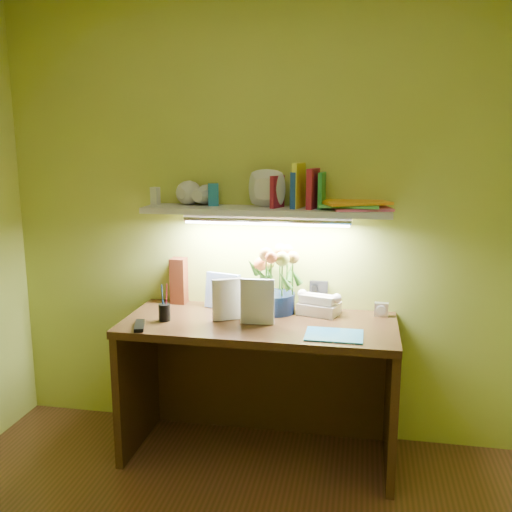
{
  "coord_description": "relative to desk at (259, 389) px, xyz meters",
  "views": [
    {
      "loc": [
        0.51,
        -1.56,
        1.66
      ],
      "look_at": [
        -0.04,
        1.35,
        1.06
      ],
      "focal_mm": 40.0,
      "sensor_mm": 36.0,
      "label": 1
    }
  ],
  "objects": [
    {
      "name": "tv_remote",
      "position": [
        -0.57,
        -0.21,
        0.38
      ],
      "size": [
        0.1,
        0.17,
        0.02
      ],
      "primitive_type": "cube",
      "rotation": [
        0.0,
        0.0,
        0.33
      ],
      "color": "black",
      "rests_on": "desk"
    },
    {
      "name": "desk_book_b",
      "position": [
        -0.09,
        -0.05,
        0.49
      ],
      "size": [
        0.17,
        0.02,
        0.24
      ],
      "primitive_type": "imported",
      "rotation": [
        0.0,
        0.0,
        0.03
      ],
      "color": "silver",
      "rests_on": "desk"
    },
    {
      "name": "telephone",
      "position": [
        0.29,
        0.19,
        0.44
      ],
      "size": [
        0.24,
        0.2,
        0.12
      ],
      "primitive_type": null,
      "rotation": [
        0.0,
        0.0,
        -0.28
      ],
      "color": "white",
      "rests_on": "desk"
    },
    {
      "name": "desk",
      "position": [
        0.0,
        0.0,
        0.0
      ],
      "size": [
        1.4,
        0.6,
        0.75
      ],
      "primitive_type": "cube",
      "color": "#341E0E",
      "rests_on": "ground"
    },
    {
      "name": "flower_bouquet",
      "position": [
        0.06,
        0.17,
        0.56
      ],
      "size": [
        0.3,
        0.3,
        0.37
      ],
      "primitive_type": null,
      "rotation": [
        0.0,
        0.0,
        0.36
      ],
      "color": "#0E1A37",
      "rests_on": "desk"
    },
    {
      "name": "whisky_bottle",
      "position": [
        -0.52,
        0.26,
        0.5
      ],
      "size": [
        0.09,
        0.09,
        0.26
      ],
      "primitive_type": null,
      "rotation": [
        0.0,
        0.0,
        0.38
      ],
      "color": "#C76E1C",
      "rests_on": "desk"
    },
    {
      "name": "blue_folder",
      "position": [
        0.39,
        -0.15,
        0.38
      ],
      "size": [
        0.27,
        0.2,
        0.01
      ],
      "primitive_type": "cube",
      "rotation": [
        0.0,
        0.0,
        -0.0
      ],
      "color": "teal",
      "rests_on": "desk"
    },
    {
      "name": "desk_clock",
      "position": [
        0.62,
        0.21,
        0.41
      ],
      "size": [
        0.07,
        0.04,
        0.07
      ],
      "primitive_type": "cube",
      "rotation": [
        0.0,
        0.0,
        -0.06
      ],
      "color": "silver",
      "rests_on": "desk"
    },
    {
      "name": "art_card",
      "position": [
        -0.24,
        0.19,
        0.47
      ],
      "size": [
        0.2,
        0.09,
        0.2
      ],
      "primitive_type": null,
      "rotation": [
        0.0,
        0.0,
        -0.28
      ],
      "color": "white",
      "rests_on": "desk"
    },
    {
      "name": "pen_cup",
      "position": [
        -0.48,
        -0.08,
        0.45
      ],
      "size": [
        0.08,
        0.08,
        0.15
      ],
      "primitive_type": "cylinder",
      "rotation": [
        0.0,
        0.0,
        -0.31
      ],
      "color": "black",
      "rests_on": "desk"
    },
    {
      "name": "whisky_box",
      "position": [
        -0.51,
        0.25,
        0.51
      ],
      "size": [
        0.08,
        0.08,
        0.26
      ],
      "primitive_type": "cube",
      "rotation": [
        0.0,
        0.0,
        -0.01
      ],
      "color": "#5F2613",
      "rests_on": "desk"
    },
    {
      "name": "wall_shelf",
      "position": [
        0.02,
        0.18,
        0.96
      ],
      "size": [
        1.31,
        0.36,
        0.26
      ],
      "color": "silver",
      "rests_on": "ground"
    },
    {
      "name": "desk_book_a",
      "position": [
        -0.23,
        -0.05,
        0.49
      ],
      "size": [
        0.16,
        0.09,
        0.22
      ],
      "primitive_type": "imported",
      "rotation": [
        0.0,
        0.0,
        0.42
      ],
      "color": "white",
      "rests_on": "desk"
    }
  ]
}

